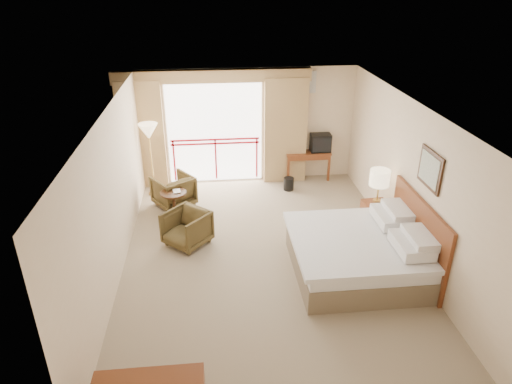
{
  "coord_description": "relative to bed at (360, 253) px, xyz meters",
  "views": [
    {
      "loc": [
        -0.88,
        -6.81,
        4.6
      ],
      "look_at": [
        -0.14,
        0.4,
        1.11
      ],
      "focal_mm": 32.0,
      "sensor_mm": 36.0,
      "label": 1
    }
  ],
  "objects": [
    {
      "name": "floor",
      "position": [
        -1.5,
        0.6,
        -0.38
      ],
      "size": [
        7.0,
        7.0,
        0.0
      ],
      "primitive_type": "plane",
      "color": "gray",
      "rests_on": "ground"
    },
    {
      "name": "ceiling",
      "position": [
        -1.5,
        0.6,
        2.32
      ],
      "size": [
        7.0,
        7.0,
        0.0
      ],
      "primitive_type": "plane",
      "rotation": [
        3.14,
        0.0,
        0.0
      ],
      "color": "white",
      "rests_on": "wall_back"
    },
    {
      "name": "wall_back",
      "position": [
        -1.5,
        4.1,
        0.97
      ],
      "size": [
        5.0,
        0.0,
        5.0
      ],
      "primitive_type": "plane",
      "rotation": [
        1.57,
        0.0,
        0.0
      ],
      "color": "beige",
      "rests_on": "ground"
    },
    {
      "name": "wall_front",
      "position": [
        -1.5,
        -2.9,
        0.97
      ],
      "size": [
        5.0,
        0.0,
        5.0
      ],
      "primitive_type": "plane",
      "rotation": [
        -1.57,
        0.0,
        0.0
      ],
      "color": "beige",
      "rests_on": "ground"
    },
    {
      "name": "wall_left",
      "position": [
        -4.0,
        0.6,
        0.97
      ],
      "size": [
        0.0,
        7.0,
        7.0
      ],
      "primitive_type": "plane",
      "rotation": [
        1.57,
        0.0,
        1.57
      ],
      "color": "beige",
      "rests_on": "ground"
    },
    {
      "name": "wall_right",
      "position": [
        1.0,
        0.6,
        0.97
      ],
      "size": [
        0.0,
        7.0,
        7.0
      ],
      "primitive_type": "plane",
      "rotation": [
        1.57,
        0.0,
        -1.57
      ],
      "color": "beige",
      "rests_on": "ground"
    },
    {
      "name": "balcony_door",
      "position": [
        -2.3,
        4.08,
        0.82
      ],
      "size": [
        2.4,
        0.0,
        2.4
      ],
      "primitive_type": "plane",
      "rotation": [
        1.57,
        0.0,
        0.0
      ],
      "color": "white",
      "rests_on": "wall_back"
    },
    {
      "name": "balcony_railing",
      "position": [
        -2.3,
        4.06,
        0.44
      ],
      "size": [
        2.09,
        0.03,
        1.02
      ],
      "color": "#AE0E1C",
      "rests_on": "wall_back"
    },
    {
      "name": "curtain_left",
      "position": [
        -3.95,
        3.95,
        0.87
      ],
      "size": [
        1.0,
        0.26,
        2.5
      ],
      "primitive_type": "cube",
      "color": "#997648",
      "rests_on": "wall_back"
    },
    {
      "name": "curtain_right",
      "position": [
        -0.65,
        3.95,
        0.87
      ],
      "size": [
        1.0,
        0.26,
        2.5
      ],
      "primitive_type": "cube",
      "color": "#997648",
      "rests_on": "wall_back"
    },
    {
      "name": "valance",
      "position": [
        -2.3,
        3.98,
        2.17
      ],
      "size": [
        4.4,
        0.22,
        0.28
      ],
      "primitive_type": "cube",
      "color": "#997648",
      "rests_on": "wall_back"
    },
    {
      "name": "hvac_vent",
      "position": [
        -0.2,
        4.07,
        1.97
      ],
      "size": [
        0.5,
        0.04,
        0.5
      ],
      "primitive_type": "cube",
      "color": "silver",
      "rests_on": "wall_back"
    },
    {
      "name": "bed",
      "position": [
        0.0,
        0.0,
        0.0
      ],
      "size": [
        2.13,
        2.06,
        0.97
      ],
      "color": "brown",
      "rests_on": "floor"
    },
    {
      "name": "headboard",
      "position": [
        0.96,
        0.0,
        0.27
      ],
      "size": [
        0.06,
        2.1,
        1.3
      ],
      "primitive_type": "cube",
      "color": "#612B16",
      "rests_on": "wall_right"
    },
    {
      "name": "framed_art",
      "position": [
        0.97,
        0.0,
        1.47
      ],
      "size": [
        0.04,
        0.72,
        0.6
      ],
      "color": "black",
      "rests_on": "wall_right"
    },
    {
      "name": "nightstand",
      "position": [
        0.7,
        1.19,
        -0.05
      ],
      "size": [
        0.49,
        0.57,
        0.65
      ],
      "primitive_type": "cube",
      "rotation": [
        0.0,
        0.0,
        0.07
      ],
      "color": "#612B16",
      "rests_on": "floor"
    },
    {
      "name": "table_lamp",
      "position": [
        0.7,
        1.24,
        0.78
      ],
      "size": [
        0.37,
        0.37,
        0.66
      ],
      "rotation": [
        0.0,
        0.0,
        -0.22
      ],
      "color": "tan",
      "rests_on": "nightstand"
    },
    {
      "name": "phone",
      "position": [
        0.65,
        1.04,
        0.31
      ],
      "size": [
        0.16,
        0.13,
        0.07
      ],
      "primitive_type": "cube",
      "rotation": [
        0.0,
        0.0,
        -0.02
      ],
      "color": "black",
      "rests_on": "nightstand"
    },
    {
      "name": "desk",
      "position": [
        -0.08,
        4.02,
        0.17
      ],
      "size": [
        1.08,
        0.52,
        0.71
      ],
      "rotation": [
        0.0,
        0.0,
        -0.07
      ],
      "color": "#612B16",
      "rests_on": "floor"
    },
    {
      "name": "tv",
      "position": [
        0.22,
        3.97,
        0.54
      ],
      "size": [
        0.48,
        0.38,
        0.44
      ],
      "rotation": [
        0.0,
        0.0,
        -0.28
      ],
      "color": "black",
      "rests_on": "desk"
    },
    {
      "name": "coffee_maker",
      "position": [
        -0.43,
        3.98,
        0.45
      ],
      "size": [
        0.12,
        0.12,
        0.25
      ],
      "primitive_type": "cylinder",
      "rotation": [
        0.0,
        0.0,
        0.06
      ],
      "color": "black",
      "rests_on": "desk"
    },
    {
      "name": "cup",
      "position": [
        -0.28,
        3.93,
        0.37
      ],
      "size": [
        0.06,
        0.06,
        0.09
      ],
      "primitive_type": "cylinder",
      "rotation": [
        0.0,
        0.0,
        -0.02
      ],
      "color": "white",
      "rests_on": "desk"
    },
    {
      "name": "wastebasket",
      "position": [
        -0.63,
        3.34,
        -0.23
      ],
      "size": [
        0.3,
        0.3,
        0.3
      ],
      "primitive_type": "cylinder",
      "rotation": [
        0.0,
        0.0,
        0.29
      ],
      "color": "black",
      "rests_on": "floor"
    },
    {
      "name": "armchair_far",
      "position": [
        -3.25,
        2.81,
        -0.38
      ],
      "size": [
        1.05,
        1.06,
        0.7
      ],
      "primitive_type": "imported",
      "rotation": [
        0.0,
        0.0,
        -2.53
      ],
      "color": "#40341C",
      "rests_on": "floor"
    },
    {
      "name": "armchair_near",
      "position": [
        -2.91,
        1.19,
        -0.38
      ],
      "size": [
        1.03,
        1.03,
        0.67
      ],
      "primitive_type": "imported",
      "rotation": [
        0.0,
        0.0,
        -0.74
      ],
      "color": "#40341C",
      "rests_on": "floor"
    },
    {
      "name": "side_table",
      "position": [
        -3.2,
        2.26,
        0.02
      ],
      "size": [
        0.53,
        0.53,
        0.58
      ],
      "rotation": [
        0.0,
        0.0,
        0.11
      ],
      "color": "black",
      "rests_on": "floor"
    },
    {
      "name": "book",
      "position": [
        -3.2,
        2.26,
        0.21
      ],
      "size": [
        0.18,
        0.22,
        0.02
      ],
      "primitive_type": "imported",
      "rotation": [
        0.0,
        0.0,
        0.17
      ],
      "color": "white",
      "rests_on": "side_table"
    },
    {
      "name": "floor_lamp",
      "position": [
        -3.74,
        3.46,
        1.06
      ],
      "size": [
        0.43,
        0.43,
        1.67
      ],
      "rotation": [
        0.0,
        0.0,
        0.02
      ],
      "color": "tan",
      "rests_on": "floor"
    }
  ]
}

